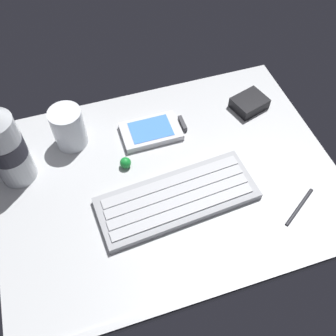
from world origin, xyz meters
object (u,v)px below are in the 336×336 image
handheld_device (154,131)px  keyboard (177,198)px  water_bottle (4,145)px  charger_block (249,103)px  juice_cup (69,129)px  trackball_mouse (125,163)px  stylus_pen (300,206)px

handheld_device → keyboard: bearing=-92.5°
keyboard → handheld_device: bearing=87.5°
water_bottle → charger_block: size_ratio=2.97×
juice_cup → trackball_mouse: size_ratio=3.86×
keyboard → stylus_pen: bearing=-21.5°
water_bottle → trackball_mouse: bearing=-12.2°
handheld_device → juice_cup: size_ratio=1.51×
juice_cup → water_bottle: bearing=-155.2°
handheld_device → stylus_pen: size_ratio=1.35×
juice_cup → water_bottle: size_ratio=0.41×
trackball_mouse → stylus_pen: size_ratio=0.23×
trackball_mouse → stylus_pen: trackball_mouse is taller
water_bottle → stylus_pen: water_bottle is taller
keyboard → charger_block: size_ratio=4.25×
juice_cup → handheld_device: bearing=-9.9°
keyboard → water_bottle: (-26.71, 14.70, 8.20)cm
juice_cup → charger_block: size_ratio=1.21×
trackball_mouse → juice_cup: bearing=133.2°
juice_cup → charger_block: juice_cup is taller
juice_cup → stylus_pen: bearing=-37.5°
stylus_pen → juice_cup: bearing=109.5°
handheld_device → trackball_mouse: trackball_mouse is taller
water_bottle → trackball_mouse: water_bottle is taller
keyboard → trackball_mouse: trackball_mouse is taller
water_bottle → trackball_mouse: (19.80, -4.29, -7.91)cm
handheld_device → trackball_mouse: size_ratio=5.83×
water_bottle → handheld_device: bearing=4.6°
keyboard → charger_block: 28.68cm
water_bottle → charger_block: (49.28, 2.99, -7.81)cm
water_bottle → stylus_pen: (47.42, -22.86, -8.66)cm
keyboard → trackball_mouse: bearing=123.6°
keyboard → handheld_device: (0.75, 16.92, -0.08)cm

